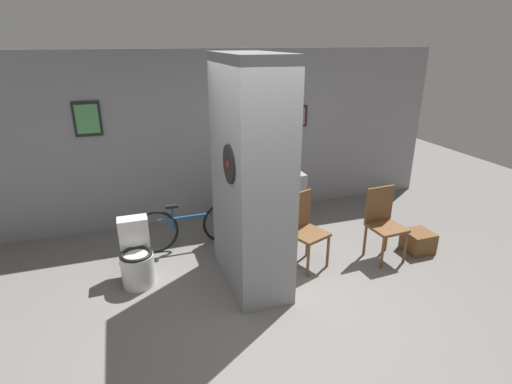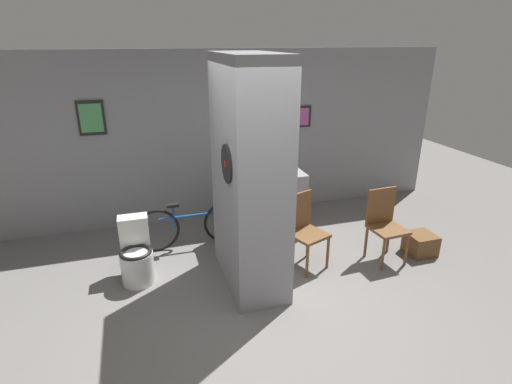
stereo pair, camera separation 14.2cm
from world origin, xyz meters
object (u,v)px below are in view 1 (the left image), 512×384
at_px(chair_near_pillar, 304,227).
at_px(chair_by_doorway, 383,220).
at_px(toilet, 137,258).
at_px(bicycle, 191,226).
at_px(bottle_tall, 266,168).

distance_m(chair_near_pillar, chair_by_doorway, 1.07).
bearing_deg(toilet, bicycle, 39.56).
relative_size(chair_by_doorway, bicycle, 0.61).
bearing_deg(bicycle, chair_by_doorway, -24.42).
bearing_deg(toilet, bottle_tall, 19.53).
distance_m(chair_near_pillar, bicycle, 1.57).
bearing_deg(bottle_tall, toilet, -160.47).
bearing_deg(chair_by_doorway, bottle_tall, 135.14).
relative_size(bicycle, bottle_tall, 5.65).
relative_size(chair_by_doorway, bottle_tall, 3.43).
height_order(toilet, chair_by_doorway, chair_by_doorway).
bearing_deg(chair_by_doorway, toilet, 168.62).
xyz_separation_m(chair_near_pillar, bicycle, (-1.28, 0.89, -0.20)).
height_order(toilet, bottle_tall, bottle_tall).
distance_m(toilet, chair_by_doorway, 3.13).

